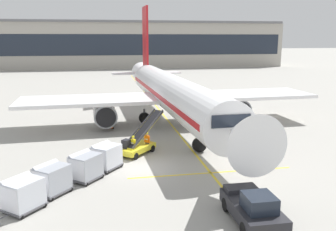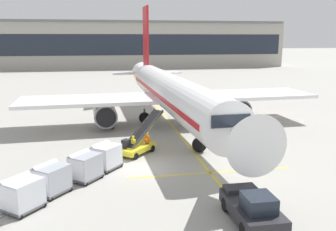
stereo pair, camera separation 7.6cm
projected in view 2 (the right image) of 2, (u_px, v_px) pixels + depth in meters
ground_plane at (145, 168)px, 26.64m from camera, size 600.00×600.00×0.00m
parked_airplane at (171, 93)px, 39.62m from camera, size 32.62×42.53×14.09m
belt_loader at (138, 143)px, 29.81m from camera, size 4.38×4.72×3.25m
baggage_cart_lead at (106, 156)px, 26.22m from camera, size 2.51×2.62×1.91m
baggage_cart_second at (85, 166)px, 24.14m from camera, size 2.51×2.62×1.91m
baggage_cart_third at (51, 178)px, 22.00m from camera, size 2.51×2.62×1.91m
baggage_cart_fourth at (22, 193)px, 19.87m from camera, size 2.51×2.62×1.91m
pushback_tug at (252, 208)px, 18.56m from camera, size 2.14×4.41×1.83m
ground_crew_by_loader at (133, 144)px, 29.01m from camera, size 0.41×0.48×1.74m
ground_crew_by_carts at (147, 141)px, 30.13m from camera, size 0.45×0.43×1.74m
safety_cone_engine_keepout at (111, 126)px, 38.22m from camera, size 0.53×0.53×0.61m
safety_cone_wingtip at (103, 124)px, 38.70m from camera, size 0.57×0.57×0.65m
apron_guidance_line_lead_in at (172, 125)px, 39.61m from camera, size 0.20×110.00×0.01m
apron_guidance_line_stop_bar at (211, 173)px, 25.62m from camera, size 12.00×0.20×0.01m
terminal_building at (126, 44)px, 121.32m from camera, size 102.84×21.98×14.84m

